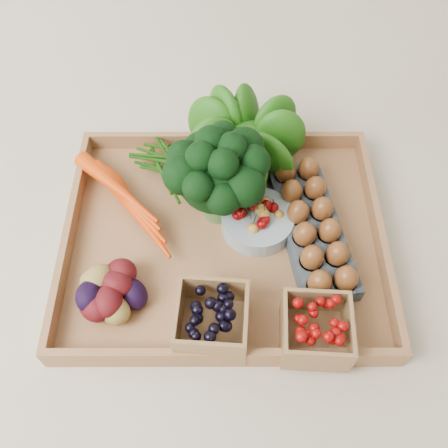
{
  "coord_description": "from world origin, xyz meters",
  "views": [
    {
      "loc": [
        -0.0,
        -0.47,
        0.76
      ],
      "look_at": [
        0.0,
        0.0,
        0.06
      ],
      "focal_mm": 40.0,
      "sensor_mm": 36.0,
      "label": 1
    }
  ],
  "objects_px": {
    "tray": "(224,240)",
    "cherry_bowl": "(257,221)",
    "broccoli": "(217,189)",
    "egg_carton": "(311,230)"
  },
  "relations": [
    {
      "from": "broccoli",
      "to": "cherry_bowl",
      "type": "xyz_separation_m",
      "value": [
        0.07,
        -0.03,
        -0.05
      ]
    },
    {
      "from": "tray",
      "to": "broccoli",
      "type": "xyz_separation_m",
      "value": [
        -0.01,
        0.06,
        0.08
      ]
    },
    {
      "from": "tray",
      "to": "cherry_bowl",
      "type": "height_order",
      "value": "cherry_bowl"
    },
    {
      "from": "broccoli",
      "to": "egg_carton",
      "type": "distance_m",
      "value": 0.18
    },
    {
      "from": "egg_carton",
      "to": "tray",
      "type": "bearing_deg",
      "value": 172.86
    },
    {
      "from": "broccoli",
      "to": "cherry_bowl",
      "type": "height_order",
      "value": "broccoli"
    },
    {
      "from": "tray",
      "to": "broccoli",
      "type": "bearing_deg",
      "value": 101.63
    },
    {
      "from": "broccoli",
      "to": "tray",
      "type": "bearing_deg",
      "value": -78.37
    },
    {
      "from": "tray",
      "to": "cherry_bowl",
      "type": "bearing_deg",
      "value": 22.68
    },
    {
      "from": "tray",
      "to": "cherry_bowl",
      "type": "relative_size",
      "value": 4.28
    }
  ]
}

